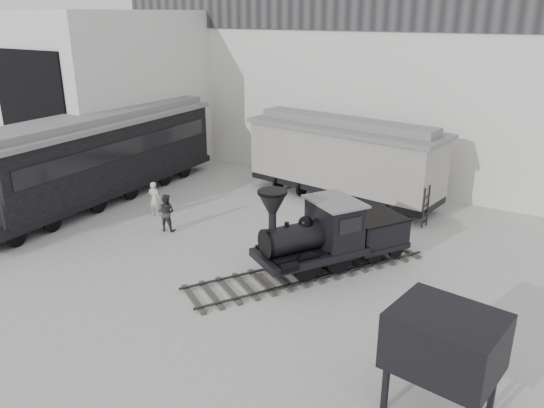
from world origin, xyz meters
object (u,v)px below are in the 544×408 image
Objects in this scene: passenger_coach at (102,156)px; visitor_a at (154,199)px; coal_hopper at (444,349)px; visitor_b at (166,212)px; boxcar at (344,157)px; locomotive at (326,238)px.

passenger_coach is 9.30× the size of visitor_a.
visitor_b is at bearing 167.34° from coal_hopper.
passenger_coach is at bearing -16.95° from visitor_a.
boxcar is at bearing -136.39° from visitor_b.
boxcar is 6.28× the size of visitor_b.
visitor_b is (-7.42, -0.37, -0.38)m from locomotive.
coal_hopper is at bearing -49.36° from boxcar.
locomotive is 0.87× the size of boxcar.
boxcar is 6.33× the size of visitor_a.
visitor_a is (3.77, -0.42, -1.40)m from passenger_coach.
locomotive reaches higher than visitor_a.
visitor_b reaches higher than visitor_a.
visitor_a is 1.98m from visitor_b.
locomotive is 3.43× the size of coal_hopper.
visitor_b is at bearing -113.10° from boxcar.
boxcar is at bearing 131.19° from coal_hopper.
boxcar is 9.21m from visitor_b.
locomotive is at bearing -7.90° from passenger_coach.
passenger_coach is at bearing 168.90° from coal_hopper.
locomotive is 0.59× the size of passenger_coach.
coal_hopper is (8.39, -12.69, -0.46)m from boxcar.
locomotive reaches higher than coal_hopper.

